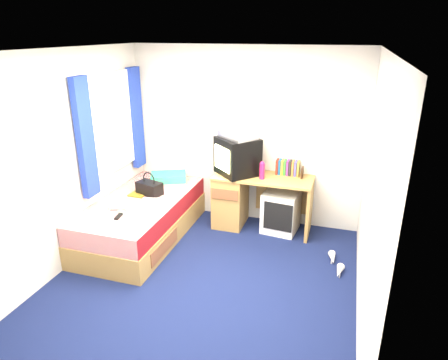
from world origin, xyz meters
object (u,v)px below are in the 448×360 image
(pink_water_bottle, at_px, (262,171))
(aerosol_can, at_px, (257,169))
(storage_cube, at_px, (281,211))
(vcr, at_px, (238,135))
(pillow, at_px, (168,177))
(remote_control, at_px, (119,216))
(white_heels, at_px, (336,265))
(water_bottle, at_px, (118,207))
(desk, at_px, (243,198))
(colour_swatch_fan, at_px, (124,213))
(picture_frame, at_px, (302,172))
(handbag, at_px, (149,188))
(magazine, at_px, (140,193))
(crt_tv, at_px, (237,156))
(towel, at_px, (153,205))
(bed, at_px, (142,218))

(pink_water_bottle, height_order, aerosol_can, pink_water_bottle)
(pink_water_bottle, bearing_deg, storage_cube, 20.46)
(vcr, bearing_deg, pillow, -141.23)
(remote_control, relative_size, white_heels, 0.32)
(pillow, distance_m, water_bottle, 1.09)
(desk, bearing_deg, vcr, 177.45)
(pillow, height_order, colour_swatch_fan, pillow)
(picture_frame, height_order, handbag, picture_frame)
(remote_control, bearing_deg, magazine, 89.33)
(desk, xyz_separation_m, picture_frame, (0.77, 0.11, 0.41))
(handbag, bearing_deg, pillow, 104.30)
(crt_tv, xyz_separation_m, water_bottle, (-1.17, -1.10, -0.42))
(remote_control, bearing_deg, pink_water_bottle, 30.01)
(crt_tv, height_order, picture_frame, crt_tv)
(crt_tv, relative_size, vcr, 1.46)
(remote_control, bearing_deg, water_bottle, 112.09)
(vcr, height_order, towel, vcr)
(bed, relative_size, vcr, 4.31)
(bed, relative_size, towel, 7.50)
(handbag, relative_size, colour_swatch_fan, 1.69)
(handbag, distance_m, white_heels, 2.51)
(crt_tv, height_order, white_heels, crt_tv)
(storage_cube, height_order, colour_swatch_fan, storage_cube)
(bed, height_order, storage_cube, storage_cube)
(storage_cube, bearing_deg, white_heels, -37.06)
(white_heels, bearing_deg, crt_tv, 152.10)
(picture_frame, xyz_separation_m, aerosol_can, (-0.59, -0.08, 0.02))
(colour_swatch_fan, bearing_deg, white_heels, 10.37)
(pink_water_bottle, xyz_separation_m, aerosol_can, (-0.10, 0.13, -0.02))
(white_heels, bearing_deg, pillow, 163.40)
(remote_control, bearing_deg, bed, 81.38)
(magazine, distance_m, colour_swatch_fan, 0.62)
(aerosol_can, relative_size, handbag, 0.47)
(aerosol_can, bearing_deg, colour_swatch_fan, -137.15)
(pillow, xyz_separation_m, colour_swatch_fan, (-0.03, -1.16, -0.05))
(picture_frame, height_order, pink_water_bottle, pink_water_bottle)
(storage_cube, xyz_separation_m, white_heels, (0.77, -0.73, -0.24))
(water_bottle, height_order, colour_swatch_fan, water_bottle)
(picture_frame, bearing_deg, handbag, -159.16)
(bed, xyz_separation_m, storage_cube, (1.69, 0.73, 0.01))
(picture_frame, bearing_deg, aerosol_can, -170.39)
(picture_frame, xyz_separation_m, towel, (-1.65, -1.05, -0.24))
(towel, bearing_deg, pillow, 103.53)
(pink_water_bottle, distance_m, towel, 1.45)
(bed, bearing_deg, handbag, 79.60)
(bed, height_order, colour_swatch_fan, colour_swatch_fan)
(storage_cube, relative_size, picture_frame, 3.98)
(bed, relative_size, colour_swatch_fan, 9.09)
(storage_cube, xyz_separation_m, towel, (-1.41, -0.93, 0.31))
(pillow, bearing_deg, colour_swatch_fan, -91.53)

